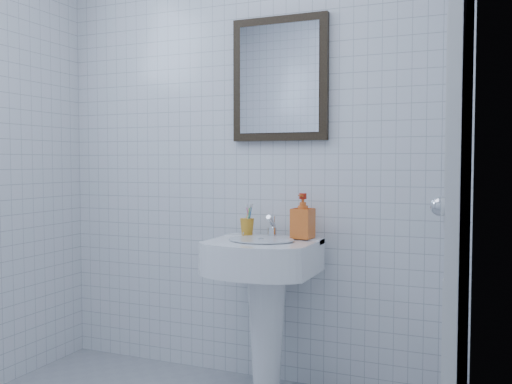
% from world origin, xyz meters
% --- Properties ---
extents(wall_back, '(2.20, 0.02, 2.50)m').
position_xyz_m(wall_back, '(0.00, 1.20, 1.25)').
color(wall_back, silver).
rests_on(wall_back, ground).
extents(wall_right, '(0.02, 2.40, 2.50)m').
position_xyz_m(wall_right, '(1.10, 0.00, 1.25)').
color(wall_right, silver).
rests_on(wall_right, ground).
extents(washbasin, '(0.50, 0.37, 0.77)m').
position_xyz_m(washbasin, '(0.18, 0.98, 0.52)').
color(washbasin, white).
rests_on(washbasin, ground).
extents(faucet, '(0.04, 0.10, 0.11)m').
position_xyz_m(faucet, '(0.18, 1.07, 0.81)').
color(faucet, silver).
rests_on(faucet, washbasin).
extents(toothbrush_cup, '(0.09, 0.09, 0.08)m').
position_xyz_m(toothbrush_cup, '(0.05, 1.07, 0.81)').
color(toothbrush_cup, orange).
rests_on(toothbrush_cup, washbasin).
extents(soap_dispenser, '(0.11, 0.11, 0.21)m').
position_xyz_m(soap_dispenser, '(0.34, 1.08, 0.87)').
color(soap_dispenser, red).
rests_on(soap_dispenser, washbasin).
extents(wall_mirror, '(0.50, 0.04, 0.62)m').
position_xyz_m(wall_mirror, '(0.18, 1.18, 1.55)').
color(wall_mirror, black).
rests_on(wall_mirror, wall_back).
extents(bathroom_door, '(0.04, 0.80, 2.00)m').
position_xyz_m(bathroom_door, '(1.08, 0.55, 1.00)').
color(bathroom_door, silver).
rests_on(bathroom_door, ground).
extents(towel_ring, '(0.01, 0.18, 0.18)m').
position_xyz_m(towel_ring, '(1.06, 0.74, 1.05)').
color(towel_ring, silver).
rests_on(towel_ring, wall_right).
extents(hand_towel, '(0.03, 0.16, 0.38)m').
position_xyz_m(hand_towel, '(1.04, 0.74, 0.87)').
color(hand_towel, beige).
rests_on(hand_towel, towel_ring).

